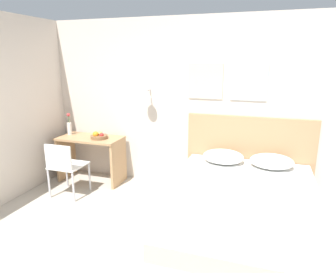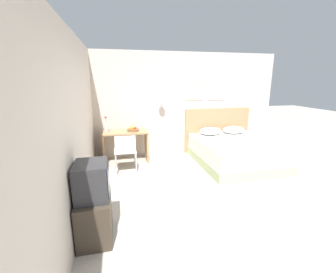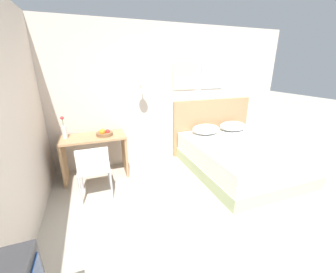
{
  "view_description": "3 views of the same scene",
  "coord_description": "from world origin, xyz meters",
  "px_view_note": "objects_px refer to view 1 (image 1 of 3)",
  "views": [
    {
      "loc": [
        1.23,
        -1.9,
        2.02
      ],
      "look_at": [
        -0.01,
        1.89,
        0.99
      ],
      "focal_mm": 32.0,
      "sensor_mm": 36.0,
      "label": 1
    },
    {
      "loc": [
        -1.67,
        -3.08,
        1.96
      ],
      "look_at": [
        -0.63,
        1.44,
        0.79
      ],
      "focal_mm": 24.0,
      "sensor_mm": 36.0,
      "label": 2
    },
    {
      "loc": [
        -1.45,
        -1.29,
        1.9
      ],
      "look_at": [
        -0.33,
        1.73,
        0.79
      ],
      "focal_mm": 22.0,
      "sensor_mm": 36.0,
      "label": 3
    }
  ],
  "objects_px": {
    "headboard": "(248,156)",
    "fruit_bowl": "(99,136)",
    "bed": "(241,206)",
    "pillow_right": "(272,161)",
    "pillow_left": "(223,157)",
    "desk_chair": "(64,164)",
    "desk": "(91,151)",
    "folded_towel_near_foot": "(247,194)",
    "flower_vase": "(69,127)"
  },
  "relations": [
    {
      "from": "headboard",
      "to": "fruit_bowl",
      "type": "distance_m",
      "value": 2.39
    },
    {
      "from": "bed",
      "to": "pillow_right",
      "type": "distance_m",
      "value": 0.88
    },
    {
      "from": "bed",
      "to": "fruit_bowl",
      "type": "bearing_deg",
      "value": 163.63
    },
    {
      "from": "headboard",
      "to": "fruit_bowl",
      "type": "bearing_deg",
      "value": -171.68
    },
    {
      "from": "bed",
      "to": "pillow_left",
      "type": "bearing_deg",
      "value": 114.78
    },
    {
      "from": "headboard",
      "to": "pillow_right",
      "type": "xyz_separation_m",
      "value": [
        0.33,
        -0.31,
        0.05
      ]
    },
    {
      "from": "pillow_right",
      "to": "desk_chair",
      "type": "xyz_separation_m",
      "value": [
        -2.91,
        -0.67,
        -0.14
      ]
    },
    {
      "from": "headboard",
      "to": "desk",
      "type": "xyz_separation_m",
      "value": [
        -2.54,
        -0.31,
        -0.08
      ]
    },
    {
      "from": "bed",
      "to": "headboard",
      "type": "xyz_separation_m",
      "value": [
        0.0,
        1.03,
        0.33
      ]
    },
    {
      "from": "pillow_left",
      "to": "fruit_bowl",
      "type": "distance_m",
      "value": 2.02
    },
    {
      "from": "pillow_right",
      "to": "desk",
      "type": "relative_size",
      "value": 0.55
    },
    {
      "from": "desk",
      "to": "headboard",
      "type": "bearing_deg",
      "value": 7.01
    },
    {
      "from": "bed",
      "to": "pillow_right",
      "type": "bearing_deg",
      "value": 65.22
    },
    {
      "from": "folded_towel_near_foot",
      "to": "desk",
      "type": "distance_m",
      "value": 2.81
    },
    {
      "from": "desk_chair",
      "to": "pillow_left",
      "type": "bearing_deg",
      "value": 16.65
    },
    {
      "from": "bed",
      "to": "desk_chair",
      "type": "distance_m",
      "value": 2.58
    },
    {
      "from": "headboard",
      "to": "flower_vase",
      "type": "distance_m",
      "value": 2.99
    },
    {
      "from": "folded_towel_near_foot",
      "to": "desk",
      "type": "xyz_separation_m",
      "value": [
        -2.61,
        1.02,
        -0.07
      ]
    },
    {
      "from": "bed",
      "to": "desk",
      "type": "distance_m",
      "value": 2.65
    },
    {
      "from": "folded_towel_near_foot",
      "to": "bed",
      "type": "bearing_deg",
      "value": 103.48
    },
    {
      "from": "fruit_bowl",
      "to": "folded_towel_near_foot",
      "type": "bearing_deg",
      "value": -22.27
    },
    {
      "from": "pillow_left",
      "to": "fruit_bowl",
      "type": "xyz_separation_m",
      "value": [
        -2.02,
        -0.03,
        0.15
      ]
    },
    {
      "from": "folded_towel_near_foot",
      "to": "desk_chair",
      "type": "distance_m",
      "value": 2.67
    },
    {
      "from": "headboard",
      "to": "desk",
      "type": "distance_m",
      "value": 2.56
    },
    {
      "from": "headboard",
      "to": "pillow_right",
      "type": "relative_size",
      "value": 3.18
    },
    {
      "from": "bed",
      "to": "flower_vase",
      "type": "relative_size",
      "value": 5.39
    },
    {
      "from": "headboard",
      "to": "fruit_bowl",
      "type": "height_order",
      "value": "headboard"
    },
    {
      "from": "folded_towel_near_foot",
      "to": "pillow_left",
      "type": "bearing_deg",
      "value": 111.62
    },
    {
      "from": "desk_chair",
      "to": "desk",
      "type": "bearing_deg",
      "value": 87.18
    },
    {
      "from": "pillow_left",
      "to": "desk_chair",
      "type": "bearing_deg",
      "value": -163.35
    },
    {
      "from": "bed",
      "to": "flower_vase",
      "type": "height_order",
      "value": "flower_vase"
    },
    {
      "from": "folded_towel_near_foot",
      "to": "desk_chair",
      "type": "bearing_deg",
      "value": 172.37
    },
    {
      "from": "headboard",
      "to": "flower_vase",
      "type": "height_order",
      "value": "headboard"
    },
    {
      "from": "pillow_right",
      "to": "desk",
      "type": "distance_m",
      "value": 2.88
    },
    {
      "from": "bed",
      "to": "fruit_bowl",
      "type": "xyz_separation_m",
      "value": [
        -2.35,
        0.69,
        0.53
      ]
    },
    {
      "from": "pillow_left",
      "to": "pillow_right",
      "type": "relative_size",
      "value": 1.0
    },
    {
      "from": "headboard",
      "to": "folded_towel_near_foot",
      "type": "xyz_separation_m",
      "value": [
        0.07,
        -1.34,
        -0.01
      ]
    },
    {
      "from": "pillow_right",
      "to": "folded_towel_near_foot",
      "type": "distance_m",
      "value": 1.06
    },
    {
      "from": "pillow_right",
      "to": "fruit_bowl",
      "type": "distance_m",
      "value": 2.69
    },
    {
      "from": "flower_vase",
      "to": "fruit_bowl",
      "type": "bearing_deg",
      "value": -7.71
    },
    {
      "from": "fruit_bowl",
      "to": "desk_chair",
      "type": "bearing_deg",
      "value": -109.06
    },
    {
      "from": "flower_vase",
      "to": "pillow_right",
      "type": "bearing_deg",
      "value": -0.9
    },
    {
      "from": "desk",
      "to": "flower_vase",
      "type": "bearing_deg",
      "value": 173.11
    },
    {
      "from": "desk_chair",
      "to": "fruit_bowl",
      "type": "distance_m",
      "value": 0.74
    },
    {
      "from": "pillow_left",
      "to": "desk_chair",
      "type": "relative_size",
      "value": 0.7
    },
    {
      "from": "bed",
      "to": "flower_vase",
      "type": "distance_m",
      "value": 3.13
    },
    {
      "from": "fruit_bowl",
      "to": "flower_vase",
      "type": "relative_size",
      "value": 0.74
    },
    {
      "from": "headboard",
      "to": "flower_vase",
      "type": "relative_size",
      "value": 5.0
    },
    {
      "from": "pillow_right",
      "to": "bed",
      "type": "bearing_deg",
      "value": -114.78
    },
    {
      "from": "pillow_right",
      "to": "fruit_bowl",
      "type": "xyz_separation_m",
      "value": [
        -2.69,
        -0.03,
        0.15
      ]
    }
  ]
}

